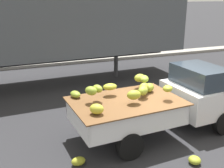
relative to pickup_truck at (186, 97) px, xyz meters
The scene contains 6 objects.
ground 1.17m from the pickup_truck, behind, with size 220.00×220.00×0.00m, color #28282B.
curb_strip 8.63m from the pickup_truck, 95.02° to the left, with size 80.00×0.80×0.16m, color gray.
pickup_truck is the anchor object (origin of this frame).
semi_trailer 6.36m from the pickup_truck, 122.62° to the left, with size 12.09×3.04×3.95m.
fallen_banana_bunch_near_tailgate 3.46m from the pickup_truck, 166.73° to the right, with size 0.31×0.22×0.19m, color #A2A529.
fallen_banana_bunch_by_wheel 2.03m from the pickup_truck, 117.84° to the right, with size 0.29×0.27×0.17m, color #939E29.
Camera 1 is at (-3.72, -5.75, 3.58)m, focal length 44.17 mm.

